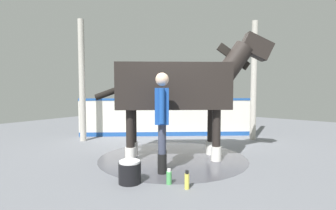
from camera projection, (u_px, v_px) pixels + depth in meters
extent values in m
cube|color=slate|center=(174.00, 155.00, 5.58)|extent=(16.00, 16.00, 0.02)
cylinder|color=#4C4C54|center=(173.00, 158.00, 5.32)|extent=(2.93, 2.93, 0.00)
cube|color=silver|center=(168.00, 118.00, 7.66)|extent=(3.94, 3.29, 1.03)
cube|color=#1E4C99|center=(168.00, 99.00, 7.62)|extent=(3.95, 3.31, 0.06)
cube|color=#1E4C99|center=(168.00, 134.00, 7.69)|extent=(3.94, 3.29, 0.12)
cylinder|color=#B7B2A8|center=(254.00, 81.00, 7.06)|extent=(0.16, 0.16, 3.14)
cylinder|color=#B7B2A8|center=(82.00, 81.00, 6.89)|extent=(0.16, 0.16, 3.14)
cube|color=black|center=(173.00, 86.00, 5.22)|extent=(2.21, 2.04, 0.87)
cylinder|color=black|center=(211.00, 131.00, 5.55)|extent=(0.16, 0.16, 0.99)
cylinder|color=silver|center=(211.00, 148.00, 5.58)|extent=(0.20, 0.20, 0.28)
cylinder|color=black|center=(216.00, 135.00, 5.08)|extent=(0.16, 0.16, 0.99)
cylinder|color=silver|center=(216.00, 153.00, 5.10)|extent=(0.20, 0.20, 0.28)
cylinder|color=black|center=(133.00, 131.00, 5.49)|extent=(0.16, 0.16, 0.99)
cylinder|color=silver|center=(133.00, 148.00, 5.51)|extent=(0.20, 0.20, 0.28)
cylinder|color=black|center=(130.00, 136.00, 5.01)|extent=(0.16, 0.16, 0.99)
cylinder|color=silver|center=(131.00, 154.00, 5.04)|extent=(0.20, 0.20, 0.28)
cylinder|color=black|center=(233.00, 63.00, 5.24)|extent=(0.84, 0.79, 0.87)
cube|color=black|center=(233.00, 56.00, 5.23)|extent=(0.55, 0.47, 0.53)
cube|color=black|center=(256.00, 47.00, 5.23)|extent=(0.68, 0.63, 0.56)
cylinder|color=black|center=(113.00, 91.00, 5.18)|extent=(0.61, 0.54, 0.35)
cylinder|color=black|center=(162.00, 164.00, 4.34)|extent=(0.15, 0.15, 0.33)
cylinder|color=#383D51|center=(162.00, 139.00, 4.32)|extent=(0.13, 0.13, 0.49)
cylinder|color=black|center=(162.00, 160.00, 4.56)|extent=(0.15, 0.15, 0.33)
cylinder|color=#383D51|center=(162.00, 136.00, 4.53)|extent=(0.13, 0.13, 0.49)
cube|color=#19479E|center=(162.00, 106.00, 4.39)|extent=(0.46, 0.51, 0.58)
cylinder|color=#19479E|center=(162.00, 106.00, 4.10)|extent=(0.09, 0.09, 0.55)
cylinder|color=#19479E|center=(163.00, 104.00, 4.67)|extent=(0.09, 0.09, 0.55)
sphere|color=beige|center=(162.00, 79.00, 4.36)|extent=(0.22, 0.22, 0.22)
cylinder|color=black|center=(130.00, 173.00, 3.91)|extent=(0.33, 0.33, 0.30)
cylinder|color=white|center=(130.00, 162.00, 3.90)|extent=(0.30, 0.30, 0.03)
cylinder|color=#D8CC4C|center=(187.00, 181.00, 3.69)|extent=(0.07, 0.07, 0.21)
cylinder|color=black|center=(187.00, 172.00, 3.68)|extent=(0.05, 0.05, 0.05)
cylinder|color=#4CA559|center=(169.00, 178.00, 3.87)|extent=(0.08, 0.08, 0.19)
cylinder|color=white|center=(169.00, 170.00, 3.86)|extent=(0.06, 0.06, 0.04)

